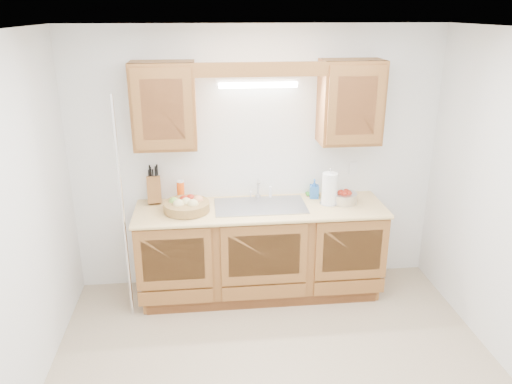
{
  "coord_description": "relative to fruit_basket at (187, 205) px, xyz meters",
  "views": [
    {
      "loc": [
        -0.5,
        -3.04,
        2.62
      ],
      "look_at": [
        -0.08,
        0.85,
        1.17
      ],
      "focal_mm": 35.0,
      "sensor_mm": 36.0,
      "label": 1
    }
  ],
  "objects": [
    {
      "name": "outlet_plate",
      "position": [
        1.62,
        0.33,
        0.19
      ],
      "size": [
        0.08,
        0.01,
        0.12
      ],
      "primitive_type": "cube",
      "color": "white",
      "rests_on": "room"
    },
    {
      "name": "upper_cabinet_right",
      "position": [
        1.5,
        0.17,
        0.87
      ],
      "size": [
        0.55,
        0.33,
        0.75
      ],
      "primitive_type": "cube",
      "color": "brown",
      "rests_on": "room"
    },
    {
      "name": "base_cabinets",
      "position": [
        0.67,
        0.04,
        -0.52
      ],
      "size": [
        2.2,
        0.6,
        0.86
      ],
      "primitive_type": "cube",
      "color": "brown",
      "rests_on": "ground"
    },
    {
      "name": "upper_cabinet_left",
      "position": [
        -0.16,
        0.17,
        0.87
      ],
      "size": [
        0.55,
        0.33,
        0.75
      ],
      "primitive_type": "cube",
      "color": "brown",
      "rests_on": "room"
    },
    {
      "name": "paper_towel",
      "position": [
        1.32,
        0.03,
        0.09
      ],
      "size": [
        0.17,
        0.17,
        0.36
      ],
      "rotation": [
        0.0,
        0.0,
        0.24
      ],
      "color": "silver",
      "rests_on": "countertop"
    },
    {
      "name": "fluorescent_fixture",
      "position": [
        0.67,
        0.26,
        1.04
      ],
      "size": [
        0.76,
        0.08,
        0.08
      ],
      "color": "white",
      "rests_on": "room"
    },
    {
      "name": "sink",
      "position": [
        0.67,
        0.04,
        -0.13
      ],
      "size": [
        0.84,
        0.46,
        0.36
      ],
      "color": "#9E9EA3",
      "rests_on": "countertop"
    },
    {
      "name": "knife_block",
      "position": [
        -0.31,
        0.26,
        0.07
      ],
      "size": [
        0.14,
        0.22,
        0.36
      ],
      "rotation": [
        0.0,
        0.0,
        0.08
      ],
      "color": "brown",
      "rests_on": "countertop"
    },
    {
      "name": "countertop",
      "position": [
        0.67,
        0.02,
        -0.08
      ],
      "size": [
        2.3,
        0.63,
        0.04
      ],
      "primitive_type": "cube",
      "color": "#DCB673",
      "rests_on": "base_cabinets"
    },
    {
      "name": "soap_bottle",
      "position": [
        1.21,
        0.21,
        0.04
      ],
      "size": [
        0.09,
        0.1,
        0.19
      ],
      "primitive_type": "imported",
      "rotation": [
        0.0,
        0.0,
        -0.12
      ],
      "color": "#2460B4",
      "rests_on": "countertop"
    },
    {
      "name": "room",
      "position": [
        0.67,
        -1.16,
        0.29
      ],
      "size": [
        3.52,
        3.5,
        2.5
      ],
      "color": "tan",
      "rests_on": "ground"
    },
    {
      "name": "wire_shelf_pole",
      "position": [
        -0.53,
        -0.23,
        0.04
      ],
      "size": [
        0.03,
        0.03,
        2.0
      ],
      "primitive_type": "cylinder",
      "color": "silver",
      "rests_on": "ground"
    },
    {
      "name": "orange_canister",
      "position": [
        -0.06,
        0.23,
        0.05
      ],
      "size": [
        0.08,
        0.08,
        0.21
      ],
      "rotation": [
        0.0,
        0.0,
        0.11
      ],
      "color": "#F7520D",
      "rests_on": "countertop"
    },
    {
      "name": "sponge",
      "position": [
        1.21,
        0.28,
        -0.05
      ],
      "size": [
        0.12,
        0.08,
        0.03
      ],
      "rotation": [
        0.0,
        0.0,
        -0.02
      ],
      "color": "#CC333F",
      "rests_on": "countertop"
    },
    {
      "name": "apple_bowl",
      "position": [
        1.46,
        0.05,
        -0.0
      ],
      "size": [
        0.28,
        0.28,
        0.13
      ],
      "rotation": [
        0.0,
        0.0,
        -0.13
      ],
      "color": "silver",
      "rests_on": "countertop"
    },
    {
      "name": "valance",
      "position": [
        0.67,
        0.03,
        1.18
      ],
      "size": [
        2.2,
        0.05,
        0.12
      ],
      "primitive_type": "cube",
      "color": "brown",
      "rests_on": "room"
    },
    {
      "name": "fruit_basket",
      "position": [
        0.0,
        0.0,
        0.0
      ],
      "size": [
        0.45,
        0.45,
        0.13
      ],
      "rotation": [
        0.0,
        0.0,
        0.1
      ],
      "color": "#AF8246",
      "rests_on": "countertop"
    }
  ]
}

